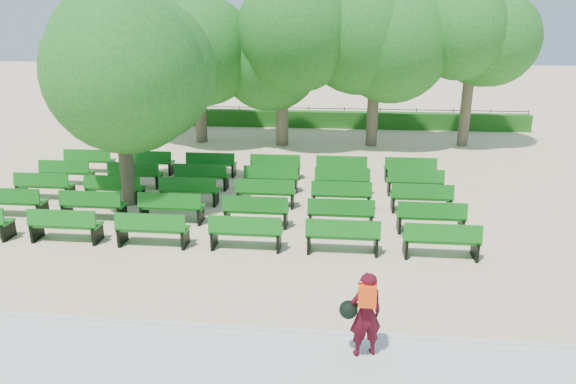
{
  "coord_description": "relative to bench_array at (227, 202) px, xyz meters",
  "views": [
    {
      "loc": [
        2.7,
        -14.62,
        5.65
      ],
      "look_at": [
        1.35,
        -1.0,
        1.1
      ],
      "focal_mm": 32.0,
      "sensor_mm": 36.0,
      "label": 1
    }
  ],
  "objects": [
    {
      "name": "person",
      "position": [
        4.07,
        -7.59,
        0.79
      ],
      "size": [
        0.79,
        0.54,
        1.6
      ],
      "rotation": [
        0.0,
        0.0,
        3.46
      ],
      "color": "#410914",
      "rests_on": "ground"
    },
    {
      "name": "ground",
      "position": [
        0.83,
        -0.78,
        -0.1
      ],
      "size": [
        120.0,
        120.0,
        0.0
      ],
      "primitive_type": "plane",
      "color": "beige"
    },
    {
      "name": "paving",
      "position": [
        0.83,
        -8.18,
        -0.07
      ],
      "size": [
        30.0,
        2.2,
        0.06
      ],
      "primitive_type": "cube",
      "color": "silver",
      "rests_on": "ground"
    },
    {
      "name": "hedge",
      "position": [
        0.83,
        13.22,
        0.35
      ],
      "size": [
        26.0,
        0.7,
        0.9
      ],
      "primitive_type": "cube",
      "color": "#1F5C17",
      "rests_on": "ground"
    },
    {
      "name": "curb",
      "position": [
        0.83,
        -7.03,
        -0.05
      ],
      "size": [
        30.0,
        0.12,
        0.1
      ],
      "primitive_type": "cube",
      "color": "silver",
      "rests_on": "ground"
    },
    {
      "name": "tree_among",
      "position": [
        -3.16,
        -0.19,
        3.97
      ],
      "size": [
        4.56,
        4.56,
        6.14
      ],
      "color": "brown",
      "rests_on": "ground"
    },
    {
      "name": "tree_line",
      "position": [
        0.83,
        9.22,
        -0.1
      ],
      "size": [
        21.8,
        6.8,
        7.04
      ],
      "primitive_type": null,
      "color": "#206C1E",
      "rests_on": "ground"
    },
    {
      "name": "fence",
      "position": [
        0.83,
        13.62,
        -0.1
      ],
      "size": [
        26.0,
        0.1,
        1.02
      ],
      "primitive_type": null,
      "color": "black",
      "rests_on": "ground"
    },
    {
      "name": "bench_array",
      "position": [
        0.0,
        0.0,
        0.0
      ],
      "size": [
        1.91,
        0.69,
        1.19
      ],
      "rotation": [
        0.0,
        0.0,
        0.06
      ],
      "color": "#126B16",
      "rests_on": "ground"
    }
  ]
}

